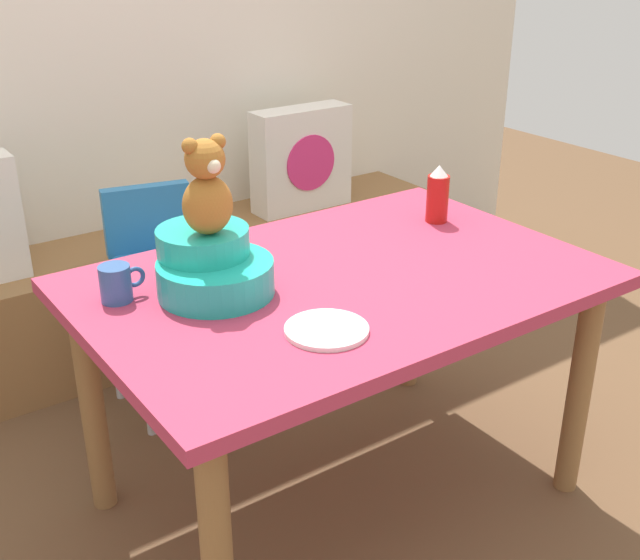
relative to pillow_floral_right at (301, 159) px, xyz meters
name	(u,v)px	position (x,y,z in m)	size (l,w,h in m)	color
ground_plane	(339,493)	(-0.67, -1.20, -0.68)	(8.00, 8.00, 0.00)	brown
back_wall	(111,12)	(-0.67, 0.29, 0.62)	(4.40, 0.10, 2.60)	silver
window_bench	(164,290)	(-0.67, 0.02, -0.45)	(2.60, 0.44, 0.46)	olive
pillow_floral_right	(301,159)	(0.00, 0.00, 0.00)	(0.44, 0.15, 0.44)	white
book_stack	(177,223)	(-0.59, 0.02, -0.17)	(0.20, 0.14, 0.09)	tan
dining_table	(341,308)	(-0.67, -1.20, -0.04)	(1.39, 0.93, 0.74)	#B73351
highchair	(159,271)	(-0.87, -0.42, -0.16)	(0.39, 0.50, 0.79)	#2672B2
infant_seat_teal	(211,266)	(-1.00, -1.08, 0.13)	(0.30, 0.33, 0.16)	#1FB09F
teddy_bear	(207,189)	(-1.00, -1.08, 0.34)	(0.13, 0.12, 0.25)	#A66827
ketchup_bottle	(438,195)	(-0.17, -1.03, 0.15)	(0.07, 0.07, 0.18)	red
coffee_mug	(117,283)	(-1.22, -0.99, 0.11)	(0.12, 0.08, 0.09)	#335999
dinner_plate_near	(327,330)	(-0.89, -1.43, 0.07)	(0.20, 0.20, 0.01)	white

